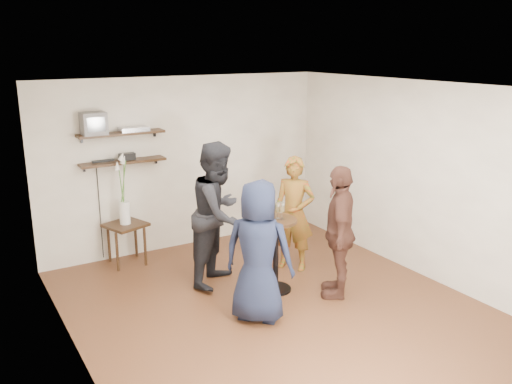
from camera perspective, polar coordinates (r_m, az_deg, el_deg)
room at (r=6.16m, az=1.97°, el=-1.14°), size 4.58×5.08×2.68m
shelf_upper at (r=7.75m, az=-14.00°, el=6.00°), size 1.20×0.25×0.04m
shelf_lower at (r=7.82m, az=-13.81°, el=3.11°), size 1.20×0.25×0.04m
crt_monitor at (r=7.63m, az=-16.75°, el=6.93°), size 0.32×0.30×0.30m
dvd_deck at (r=7.80m, az=-12.76°, el=6.48°), size 0.40×0.24×0.06m
radio at (r=7.83m, az=-13.40°, el=3.64°), size 0.22×0.10×0.10m
power_strip at (r=7.79m, az=-15.81°, el=3.17°), size 0.30×0.05×0.03m
side_table at (r=7.89m, az=-13.54°, el=-3.94°), size 0.64×0.64×0.60m
vase_lilies at (r=7.76m, az=-13.74°, el=-0.95°), size 0.20×0.21×1.05m
drinks_table at (r=6.81m, az=2.10°, el=-5.59°), size 0.52×0.52×0.96m
wine_glass_fl at (r=6.60m, az=1.77°, el=-1.85°), size 0.07×0.07×0.21m
wine_glass_fr at (r=6.65m, az=2.73°, el=-1.67°), size 0.07×0.07×0.22m
wine_glass_bl at (r=6.70m, az=1.51°, el=-1.68°), size 0.06×0.06×0.19m
wine_glass_br at (r=6.68m, az=2.27°, el=-1.70°), size 0.07×0.07×0.20m
person_plaid at (r=7.46m, az=4.01°, el=-2.29°), size 0.66×0.69×1.59m
person_dark at (r=6.98m, az=-3.94°, el=-2.29°), size 1.15×1.12×1.87m
person_navy at (r=6.04m, az=0.25°, el=-6.31°), size 0.92×0.94×1.63m
person_brown at (r=6.71m, az=8.76°, el=-4.14°), size 0.93×1.01×1.66m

